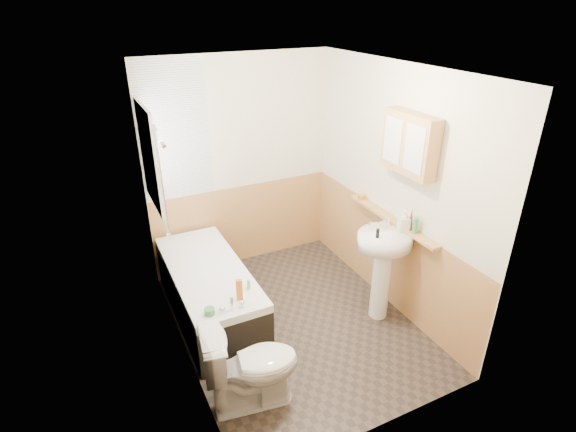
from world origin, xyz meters
The scene contains 26 objects.
floor centered at (0.00, 0.00, 0.00)m, with size 2.80×2.80×0.00m, color #2C241F.
ceiling centered at (0.00, 0.00, 2.50)m, with size 2.80×2.80×0.00m, color white.
wall_back centered at (0.00, 1.41, 1.25)m, with size 2.20×0.02×2.50m, color beige.
wall_front centered at (0.00, -1.41, 1.25)m, with size 2.20×0.02×2.50m, color beige.
wall_left centered at (-1.11, 0.00, 1.25)m, with size 0.02×2.80×2.50m, color beige.
wall_right centered at (1.11, 0.00, 1.25)m, with size 0.02×2.80×2.50m, color beige.
wainscot_right centered at (1.09, 0.00, 0.50)m, with size 0.01×2.80×1.00m, color tan.
wainscot_front centered at (0.00, -1.39, 0.50)m, with size 2.20×0.01×1.00m, color tan.
wainscot_back centered at (0.00, 1.39, 0.50)m, with size 2.20×0.01×1.00m, color tan.
tile_cladding_left centered at (-1.09, 0.00, 1.25)m, with size 0.01×2.80×2.50m, color white.
tile_return_back centered at (-0.73, 1.39, 1.75)m, with size 0.75×0.01×1.50m, color white.
window centered at (-1.06, 0.95, 1.65)m, with size 0.03×0.79×0.99m.
bathtub centered at (-0.73, 0.49, 0.30)m, with size 0.70×1.68×0.72m.
shower_riser centered at (-1.04, 0.56, 1.60)m, with size 0.10×0.07×1.10m.
toilet centered at (-0.76, -0.74, 0.38)m, with size 0.43×0.77×0.76m, color white.
sink centered at (0.84, -0.28, 0.70)m, with size 0.57×0.46×1.10m.
pine_shelf centered at (1.04, -0.09, 0.99)m, with size 0.10×1.32×0.03m, color tan.
medicine_cabinet centered at (1.01, -0.26, 1.83)m, with size 0.15×0.61×0.55m.
foam_can centered at (1.04, -0.44, 1.09)m, with size 0.05×0.05×0.16m, color #388447.
green_bottle centered at (1.04, -0.37, 1.13)m, with size 0.05×0.05×0.23m, color maroon.
black_jar centered at (1.04, 0.44, 1.03)m, with size 0.07×0.07×0.05m, color orange.
soap_bottle centered at (1.00, -0.32, 1.03)m, with size 0.10×0.22×0.10m, color silver.
clear_bottle centered at (0.70, -0.32, 1.03)m, with size 0.03×0.03×0.09m, color black.
blue_gel centered at (-0.62, -0.13, 0.68)m, with size 0.06×0.04×0.21m, color orange.
cream_jar centered at (-0.92, -0.21, 0.60)m, with size 0.09×0.09×0.06m, color #388447.
orange_bottle centered at (-0.49, -0.02, 0.62)m, with size 0.03×0.03×0.10m, color #59C647.
Camera 1 is at (-1.67, -3.26, 3.01)m, focal length 28.00 mm.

